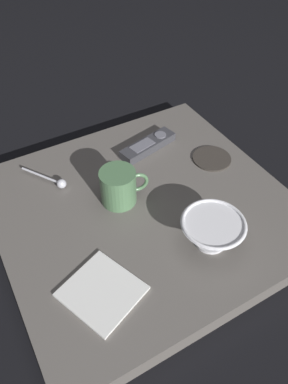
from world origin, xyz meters
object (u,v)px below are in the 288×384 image
tv_remote_near (148,145)px  drink_coaster (212,158)px  cereal_bowl (212,231)px  teaspoon (57,182)px  folded_napkin (102,291)px  coffee_mug (119,187)px

tv_remote_near → drink_coaster: 0.18m
cereal_bowl → teaspoon: (0.33, 0.23, -0.02)m
cereal_bowl → drink_coaster: size_ratio=1.33×
folded_napkin → drink_coaster: bearing=-63.4°
teaspoon → drink_coaster: teaspoon is taller
teaspoon → drink_coaster: (-0.11, -0.40, -0.01)m
teaspoon → tv_remote_near: size_ratio=0.67×
coffee_mug → drink_coaster: 0.29m
tv_remote_near → drink_coaster: size_ratio=1.70×
tv_remote_near → coffee_mug: bearing=130.5°
drink_coaster → cereal_bowl: bearing=142.1°
cereal_bowl → coffee_mug: 0.24m
drink_coaster → folded_napkin: bearing=116.6°
cereal_bowl → tv_remote_near: (0.34, -0.04, -0.02)m
coffee_mug → tv_remote_near: coffee_mug is taller
coffee_mug → folded_napkin: coffee_mug is taller
cereal_bowl → folded_napkin: 0.26m
cereal_bowl → tv_remote_near: 0.35m
folded_napkin → drink_coaster: 0.48m
tv_remote_near → drink_coaster: bearing=-133.9°
folded_napkin → coffee_mug: bearing=-35.1°
cereal_bowl → drink_coaster: (0.22, -0.17, -0.03)m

